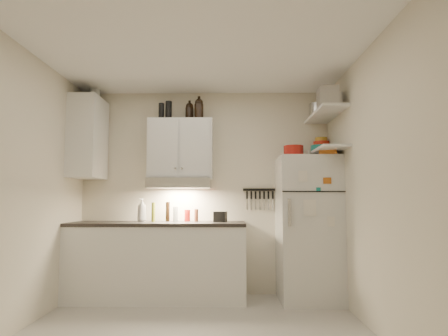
{
  "coord_description": "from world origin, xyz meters",
  "views": [
    {
      "loc": [
        0.3,
        -3.35,
        1.18
      ],
      "look_at": [
        0.25,
        0.9,
        1.55
      ],
      "focal_mm": 30.0,
      "sensor_mm": 36.0,
      "label": 1
    }
  ],
  "objects": [
    {
      "name": "shelf_hi",
      "position": [
        1.45,
        1.02,
        2.2
      ],
      "size": [
        0.3,
        0.95,
        0.03
      ],
      "primitive_type": "cube",
      "color": "white",
      "rests_on": "right_wall"
    },
    {
      "name": "plates",
      "position": [
        1.5,
        1.08,
        1.8
      ],
      "size": [
        0.23,
        0.23,
        0.05
      ],
      "primitive_type": "cylinder",
      "rotation": [
        0.0,
        0.0,
        -0.06
      ],
      "color": "#17837B",
      "rests_on": "shelf_lo"
    },
    {
      "name": "soap_bottle",
      "position": [
        -0.77,
        1.27,
        1.08
      ],
      "size": [
        0.16,
        0.16,
        0.32
      ],
      "primitive_type": "imported",
      "rotation": [
        0.0,
        0.0,
        -0.43
      ],
      "color": "white",
      "rests_on": "countertop"
    },
    {
      "name": "dutch_oven",
      "position": [
        1.09,
        1.14,
        1.77
      ],
      "size": [
        0.27,
        0.27,
        0.14
      ],
      "primitive_type": "cylinder",
      "rotation": [
        0.0,
        0.0,
        -0.14
      ],
      "color": "#9F1912",
      "rests_on": "fridge"
    },
    {
      "name": "oil_bottle",
      "position": [
        -0.62,
        1.25,
        1.04
      ],
      "size": [
        0.06,
        0.06,
        0.24
      ],
      "primitive_type": "cylinder",
      "rotation": [
        0.0,
        0.0,
        0.26
      ],
      "color": "#646B1A",
      "rests_on": "countertop"
    },
    {
      "name": "spice_jar",
      "position": [
        1.27,
        1.18,
        1.74
      ],
      "size": [
        0.05,
        0.05,
        0.09
      ],
      "primitive_type": "cylinder",
      "rotation": [
        0.0,
        0.0,
        0.02
      ],
      "color": "silver",
      "rests_on": "fridge"
    },
    {
      "name": "stock_pot",
      "position": [
        1.47,
        1.35,
        2.31
      ],
      "size": [
        0.33,
        0.33,
        0.19
      ],
      "primitive_type": "cylinder",
      "rotation": [
        0.0,
        0.0,
        0.27
      ],
      "color": "silver",
      "rests_on": "shelf_hi"
    },
    {
      "name": "book_stack",
      "position": [
        1.45,
        0.93,
        1.74
      ],
      "size": [
        0.26,
        0.29,
        0.08
      ],
      "primitive_type": "cube",
      "rotation": [
        0.0,
        0.0,
        -0.32
      ],
      "color": "#B55816",
      "rests_on": "fridge"
    },
    {
      "name": "bowl_teal",
      "position": [
        1.47,
        1.36,
        1.83
      ],
      "size": [
        0.25,
        0.25,
        0.1
      ],
      "primitive_type": "cylinder",
      "color": "#17837B",
      "rests_on": "shelf_lo"
    },
    {
      "name": "red_jar",
      "position": [
        -0.21,
        1.35,
        0.99
      ],
      "size": [
        0.07,
        0.07,
        0.15
      ],
      "primitive_type": "cylinder",
      "rotation": [
        0.0,
        0.0,
        0.02
      ],
      "color": "#9F1912",
      "rests_on": "countertop"
    },
    {
      "name": "tin_a",
      "position": [
        1.52,
        0.93,
        2.32
      ],
      "size": [
        0.22,
        0.2,
        0.2
      ],
      "primitive_type": "cube",
      "rotation": [
        0.0,
        0.0,
        -0.13
      ],
      "color": "#AAAAAD",
      "rests_on": "shelf_hi"
    },
    {
      "name": "fridge",
      "position": [
        1.25,
        1.16,
        0.85
      ],
      "size": [
        0.7,
        0.68,
        1.7
      ],
      "primitive_type": "cube",
      "color": "silver",
      "rests_on": "floor"
    },
    {
      "name": "knife_strip",
      "position": [
        0.7,
        1.49,
        1.32
      ],
      "size": [
        0.42,
        0.02,
        0.03
      ],
      "primitive_type": "cube",
      "color": "black",
      "rests_on": "back_wall"
    },
    {
      "name": "shelf_lo",
      "position": [
        1.45,
        1.02,
        1.76
      ],
      "size": [
        0.3,
        0.95,
        0.03
      ],
      "primitive_type": "cube",
      "color": "white",
      "rests_on": "right_wall"
    },
    {
      "name": "growler_a",
      "position": [
        -0.2,
        1.4,
        2.32
      ],
      "size": [
        0.12,
        0.12,
        0.25
      ],
      "primitive_type": null,
      "rotation": [
        0.0,
        0.0,
        -0.18
      ],
      "color": "black",
      "rests_on": "upper_cabinet"
    },
    {
      "name": "ceiling",
      "position": [
        0.0,
        0.0,
        2.61
      ],
      "size": [
        3.2,
        3.0,
        0.02
      ],
      "primitive_type": "cube",
      "color": "white",
      "rests_on": "ground"
    },
    {
      "name": "base_cabinet",
      "position": [
        -0.55,
        1.2,
        0.44
      ],
      "size": [
        2.1,
        0.6,
        0.88
      ],
      "primitive_type": "cube",
      "color": "white",
      "rests_on": "floor"
    },
    {
      "name": "side_jar",
      "position": [
        -1.41,
        1.32,
        2.54
      ],
      "size": [
        0.16,
        0.16,
        0.18
      ],
      "primitive_type": "cylinder",
      "rotation": [
        0.0,
        0.0,
        -0.23
      ],
      "color": "silver",
      "rests_on": "side_cabinet"
    },
    {
      "name": "vinegar_bottle",
      "position": [
        -0.46,
        1.33,
        1.04
      ],
      "size": [
        0.07,
        0.07,
        0.24
      ],
      "primitive_type": "cylinder",
      "rotation": [
        0.0,
        0.0,
        -0.37
      ],
      "color": "black",
      "rests_on": "countertop"
    },
    {
      "name": "caddy",
      "position": [
        0.2,
        1.23,
        0.98
      ],
      "size": [
        0.17,
        0.14,
        0.13
      ],
      "primitive_type": "cube",
      "rotation": [
        0.0,
        0.0,
        -0.29
      ],
      "color": "black",
      "rests_on": "countertop"
    },
    {
      "name": "bowl_yellow",
      "position": [
        1.5,
        1.43,
        1.96
      ],
      "size": [
        0.16,
        0.16,
        0.05
      ],
      "primitive_type": "cylinder",
      "color": "#BB8421",
      "rests_on": "bowl_orange"
    },
    {
      "name": "left_wall",
      "position": [
        -1.61,
        0.0,
        1.3
      ],
      "size": [
        0.02,
        3.0,
        2.6
      ],
      "primitive_type": "cube",
      "color": "beige",
      "rests_on": "ground"
    },
    {
      "name": "clear_bottle",
      "position": [
        -0.35,
        1.26,
        1.01
      ],
      "size": [
        0.08,
        0.08,
        0.18
      ],
      "primitive_type": "cylinder",
      "rotation": [
        0.0,
        0.0,
        -0.38
      ],
      "color": "silver",
      "rests_on": "countertop"
    },
    {
      "name": "pepper_mill",
      "position": [
        -0.1,
        1.31,
        1.0
      ],
      "size": [
        0.05,
        0.05,
        0.15
      ],
      "primitive_type": "cylinder",
      "rotation": [
        0.0,
        0.0,
        -0.14
      ],
      "color": "#5C2D1B",
      "rests_on": "countertop"
    },
    {
      "name": "upper_cabinet",
      "position": [
        -0.3,
        1.33,
        1.83
      ],
      "size": [
        0.8,
        0.33,
        0.75
      ],
      "primitive_type": "cube",
      "color": "white",
      "rests_on": "back_wall"
    },
    {
      "name": "thermos_a",
      "position": [
        -0.46,
        1.3,
        2.32
      ],
      "size": [
        0.09,
        0.09,
        0.23
      ],
      "primitive_type": "cylinder",
      "rotation": [
        0.0,
        0.0,
        0.12
      ],
      "color": "black",
      "rests_on": "upper_cabinet"
    },
    {
      "name": "side_cabinet",
      "position": [
        -1.44,
        1.2,
        1.95
      ],
      "size": [
        0.33,
        0.55,
        1.0
      ],
      "primitive_type": "cube",
      "color": "white",
      "rests_on": "left_wall"
    },
    {
      "name": "countertop",
      "position": [
        -0.55,
        1.2,
        0.9
      ],
      "size": [
        2.1,
        0.62,
        0.04
      ],
      "primitive_type": "cube",
      "color": "#2B2724",
      "rests_on": "base_cabinet"
    },
    {
      "name": "back_wall",
      "position": [
        0.0,
        1.51,
        1.3
      ],
      "size": [
        3.2,
        0.02,
        2.6
      ],
      "primitive_type": "cube",
      "color": "beige",
      "rests_on": "ground"
    },
    {
      "name": "growler_b",
      "position": [
        -0.07,
        1.26,
        2.33
      ],
      "size": [
        0.12,
        0.12,
        0.27
      ],
      "primitive_type": null,
      "rotation": [
        0.0,
        0.0,
        -0.04
      ],
      "color": "black",
      "rests_on": "upper_cabinet"
    },
    {
      "name": "bowl_orange",
      "position": [
        1.5,
        1.43,
        1.91
      ],
      "size": [
        0.2,
        0.2,
        0.06
      ],
      "primitive_type": "cylinder",
      "color": "red",
      "rests_on": "bowl_teal"
    },
    {
      "name": "range_hood",
      "position": [
        -0.3,
        1.27,
        1.39
      ],
      "size": [
        0.76,
        0.46,
        0.12
      ],
      "primitive_type": "cube",
      "color": "silver",
      "rests_on": "back_wall"
    },
    {
      "name": "thermos_b",
      "position": [
        -0.55,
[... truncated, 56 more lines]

